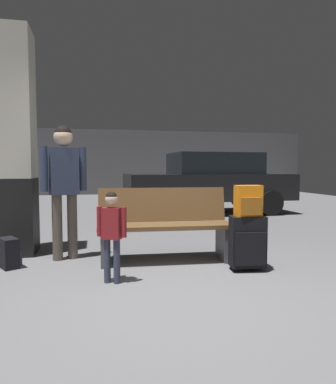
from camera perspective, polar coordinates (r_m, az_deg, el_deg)
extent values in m
cube|color=slate|center=(6.91, -5.73, -6.01)|extent=(18.00, 18.00, 0.10)
cube|color=#565658|center=(15.65, -9.26, 4.76)|extent=(18.00, 0.12, 2.80)
cube|color=black|center=(5.10, -23.62, -3.57)|extent=(0.57, 0.57, 1.00)
cube|color=beige|center=(5.13, -24.07, 12.80)|extent=(0.56, 0.56, 1.92)
cube|color=brown|center=(4.26, -0.42, -5.48)|extent=(1.62, 0.53, 0.05)
cube|color=brown|center=(4.47, -0.88, -1.99)|extent=(1.60, 0.20, 0.42)
cube|color=#4C4C51|center=(4.26, -10.16, -8.71)|extent=(0.10, 0.40, 0.41)
cube|color=#4C4C51|center=(4.46, 8.87, -8.14)|extent=(0.10, 0.40, 0.41)
cube|color=black|center=(4.04, 12.68, -7.77)|extent=(0.40, 0.24, 0.56)
cube|color=black|center=(3.94, 13.17, -8.94)|extent=(0.34, 0.06, 0.36)
cube|color=#A5A5AA|center=(4.07, 12.40, -3.84)|extent=(0.14, 0.04, 0.02)
cylinder|color=black|center=(4.14, 10.10, -11.73)|extent=(0.02, 0.05, 0.04)
cylinder|color=black|center=(4.23, 14.37, -11.45)|extent=(0.02, 0.05, 0.04)
cube|color=orange|center=(3.97, 12.78, -1.39)|extent=(0.29, 0.18, 0.34)
cube|color=#9E5918|center=(3.89, 13.28, -2.26)|extent=(0.23, 0.04, 0.19)
cylinder|color=black|center=(3.96, 12.81, 0.89)|extent=(0.06, 0.03, 0.02)
cylinder|color=#33384C|center=(3.57, -8.24, -10.99)|extent=(0.07, 0.07, 0.44)
cylinder|color=#33384C|center=(3.60, -9.76, -10.85)|extent=(0.07, 0.07, 0.44)
cube|color=maroon|center=(3.51, -9.07, -5.01)|extent=(0.21, 0.17, 0.31)
cylinder|color=maroon|center=(3.46, -7.10, -4.85)|extent=(0.05, 0.05, 0.29)
cylinder|color=maroon|center=(3.56, -10.99, -4.66)|extent=(0.05, 0.05, 0.29)
sphere|color=beige|center=(3.48, -9.11, -1.15)|extent=(0.12, 0.12, 0.12)
sphere|color=black|center=(3.48, -9.11, -0.86)|extent=(0.11, 0.11, 0.11)
cylinder|color=red|center=(3.61, -9.48, -4.51)|extent=(0.06, 0.06, 0.10)
cylinder|color=red|center=(3.60, -9.49, -3.33)|extent=(0.01, 0.01, 0.06)
cylinder|color=brown|center=(4.61, -15.14, -5.37)|extent=(0.12, 0.12, 0.81)
cylinder|color=brown|center=(4.57, -17.40, -5.49)|extent=(0.12, 0.12, 0.81)
cube|color=#2D3851|center=(4.53, -16.43, 3.21)|extent=(0.37, 0.29, 0.57)
cylinder|color=#2D3851|center=(4.59, -13.57, 3.62)|extent=(0.09, 0.09, 0.54)
cylinder|color=#2D3851|center=(4.48, -19.37, 3.51)|extent=(0.09, 0.09, 0.54)
sphere|color=beige|center=(4.54, -16.53, 8.51)|extent=(0.23, 0.23, 0.23)
sphere|color=black|center=(4.55, -16.54, 8.91)|extent=(0.21, 0.21, 0.21)
cube|color=black|center=(4.46, -24.28, -8.93)|extent=(0.28, 0.32, 0.34)
cube|color=#28282D|center=(4.50, -23.09, -9.46)|extent=(0.14, 0.21, 0.19)
cylinder|color=black|center=(4.43, -24.34, -6.94)|extent=(0.05, 0.06, 0.02)
cube|color=black|center=(8.98, 6.43, 0.87)|extent=(4.14, 1.81, 0.64)
cube|color=black|center=(9.02, 7.35, 4.56)|extent=(2.14, 1.60, 0.52)
cylinder|color=black|center=(7.87, -0.54, -2.22)|extent=(0.61, 0.22, 0.60)
cylinder|color=black|center=(9.43, -2.71, -1.22)|extent=(0.61, 0.22, 0.60)
cylinder|color=black|center=(8.82, 16.16, -1.72)|extent=(0.61, 0.22, 0.60)
cylinder|color=black|center=(10.24, 11.74, -0.90)|extent=(0.61, 0.22, 0.60)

